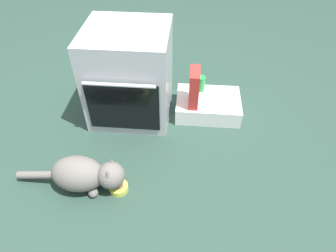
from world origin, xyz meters
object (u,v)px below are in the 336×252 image
food_bowl (119,187)px  soda_can (201,84)px  pantry_cabinet (208,105)px  cereal_box (194,88)px  oven (130,74)px  cat (85,174)px

food_bowl → soda_can: (0.48, 0.89, 0.17)m
pantry_cabinet → cereal_box: bearing=-150.7°
pantry_cabinet → cereal_box: cereal_box is taller
pantry_cabinet → food_bowl: bearing=-124.7°
oven → food_bowl: 0.82m
pantry_cabinet → cat: size_ratio=0.71×
pantry_cabinet → soda_can: soda_can is taller
food_bowl → cat: cat is taller
pantry_cabinet → soda_can: (-0.07, 0.10, 0.13)m
cat → cereal_box: 0.96m
food_bowl → soda_can: soda_can is taller
oven → food_bowl: bearing=-86.8°
oven → soda_can: (0.52, 0.14, -0.15)m
oven → cat: oven is taller
food_bowl → cereal_box: size_ratio=0.41×
food_bowl → cat: size_ratio=0.16×
cat → cereal_box: bearing=51.1°
food_bowl → soda_can: 1.03m
oven → food_bowl: oven is taller
cereal_box → soda_can: bearing=72.6°
food_bowl → oven: bearing=93.2°
oven → pantry_cabinet: oven is taller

